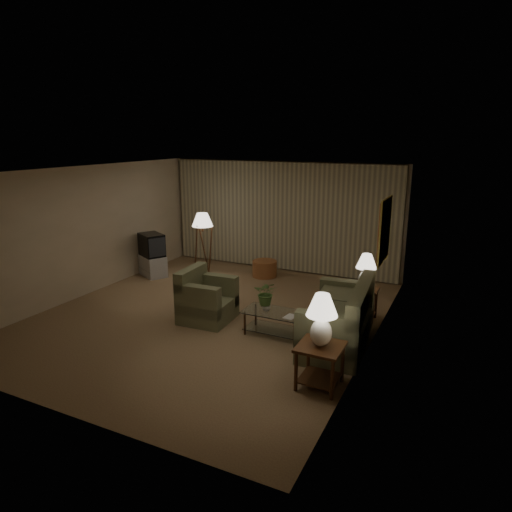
# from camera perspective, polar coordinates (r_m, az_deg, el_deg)

# --- Properties ---
(ground) EXTENTS (7.00, 7.00, 0.00)m
(ground) POSITION_cam_1_polar(r_m,az_deg,el_deg) (8.76, -5.72, -7.34)
(ground) COLOR #967B53
(ground) RESTS_ON ground
(room_shell) EXTENTS (6.04, 7.02, 2.72)m
(room_shell) POSITION_cam_1_polar(r_m,az_deg,el_deg) (9.54, -1.14, 5.52)
(room_shell) COLOR beige
(room_shell) RESTS_ON ground
(sofa) EXTENTS (2.03, 1.27, 0.83)m
(sofa) POSITION_cam_1_polar(r_m,az_deg,el_deg) (7.52, 10.12, -7.95)
(sofa) COLOR #717451
(sofa) RESTS_ON ground
(armchair) EXTENTS (0.99, 0.95, 0.76)m
(armchair) POSITION_cam_1_polar(r_m,az_deg,el_deg) (8.40, -6.07, -5.54)
(armchair) COLOR #717451
(armchair) RESTS_ON ground
(side_table_near) EXTENTS (0.59, 0.59, 0.60)m
(side_table_near) POSITION_cam_1_polar(r_m,az_deg,el_deg) (6.30, 8.01, -12.50)
(side_table_near) COLOR #351C0E
(side_table_near) RESTS_ON ground
(side_table_far) EXTENTS (0.48, 0.40, 0.60)m
(side_table_far) POSITION_cam_1_polar(r_m,az_deg,el_deg) (8.63, 13.37, -5.21)
(side_table_far) COLOR #351C0E
(side_table_far) RESTS_ON ground
(table_lamp_near) EXTENTS (0.42, 0.42, 0.72)m
(table_lamp_near) POSITION_cam_1_polar(r_m,az_deg,el_deg) (6.05, 8.22, -7.38)
(table_lamp_near) COLOR white
(table_lamp_near) RESTS_ON side_table_near
(table_lamp_far) EXTENTS (0.37, 0.37, 0.64)m
(table_lamp_far) POSITION_cam_1_polar(r_m,az_deg,el_deg) (8.45, 13.61, -1.48)
(table_lamp_far) COLOR white
(table_lamp_far) RESTS_ON side_table_far
(coffee_table) EXTENTS (1.04, 0.57, 0.41)m
(coffee_table) POSITION_cam_1_polar(r_m,az_deg,el_deg) (7.81, 2.28, -7.93)
(coffee_table) COLOR silver
(coffee_table) RESTS_ON ground
(tv_cabinet) EXTENTS (1.09, 1.05, 0.50)m
(tv_cabinet) POSITION_cam_1_polar(r_m,az_deg,el_deg) (11.28, -12.76, -1.19)
(tv_cabinet) COLOR #B0AFB2
(tv_cabinet) RESTS_ON ground
(crt_tv) EXTENTS (1.00, 0.97, 0.54)m
(crt_tv) POSITION_cam_1_polar(r_m,az_deg,el_deg) (11.15, -12.91, 1.37)
(crt_tv) COLOR black
(crt_tv) RESTS_ON tv_cabinet
(floor_lamp) EXTENTS (0.50, 0.50, 1.53)m
(floor_lamp) POSITION_cam_1_polar(r_m,az_deg,el_deg) (10.92, -6.63, 1.57)
(floor_lamp) COLOR #351C0E
(floor_lamp) RESTS_ON ground
(ottoman) EXTENTS (0.69, 0.69, 0.39)m
(ottoman) POSITION_cam_1_polar(r_m,az_deg,el_deg) (10.96, 1.08, -1.58)
(ottoman) COLOR #9B5B34
(ottoman) RESTS_ON ground
(vase) EXTENTS (0.20, 0.20, 0.16)m
(vase) POSITION_cam_1_polar(r_m,az_deg,el_deg) (7.78, 1.28, -6.26)
(vase) COLOR white
(vase) RESTS_ON coffee_table
(flowers) EXTENTS (0.45, 0.41, 0.43)m
(flowers) POSITION_cam_1_polar(r_m,az_deg,el_deg) (7.68, 1.29, -4.22)
(flowers) COLOR #4A7032
(flowers) RESTS_ON vase
(book) EXTENTS (0.21, 0.26, 0.02)m
(book) POSITION_cam_1_polar(r_m,az_deg,el_deg) (7.58, 3.74, -7.47)
(book) COLOR olive
(book) RESTS_ON coffee_table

